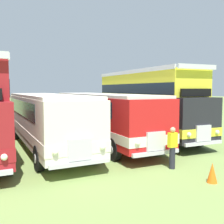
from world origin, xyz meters
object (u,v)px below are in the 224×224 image
at_px(bus_sixth_in_row, 46,117).
at_px(bus_eighth_in_row, 146,103).
at_px(marshal_person, 172,147).
at_px(cone_near_end, 212,173).
at_px(bus_seventh_in_row, 101,114).

relative_size(bus_sixth_in_row, bus_eighth_in_row, 1.02).
bearing_deg(bus_sixth_in_row, bus_eighth_in_row, 4.77).
bearing_deg(marshal_person, cone_near_end, -84.54).
relative_size(bus_seventh_in_row, marshal_person, 6.72).
bearing_deg(bus_eighth_in_row, marshal_person, -115.06).
bearing_deg(bus_eighth_in_row, bus_seventh_in_row, -175.02).
bearing_deg(bus_sixth_in_row, cone_near_end, -63.27).
height_order(bus_eighth_in_row, marshal_person, bus_eighth_in_row).
xyz_separation_m(bus_seventh_in_row, cone_near_end, (0.56, -8.24, -1.41)).
relative_size(bus_sixth_in_row, bus_seventh_in_row, 0.96).
height_order(bus_sixth_in_row, bus_seventh_in_row, same).
bearing_deg(cone_near_end, bus_eighth_in_row, 71.22).
bearing_deg(bus_seventh_in_row, bus_sixth_in_row, -175.45).
distance_m(cone_near_end, marshal_person, 2.02).
xyz_separation_m(bus_sixth_in_row, cone_near_end, (4.01, -7.97, -1.40)).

